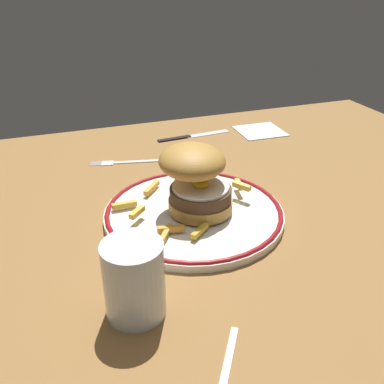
# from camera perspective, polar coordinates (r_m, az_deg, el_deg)

# --- Properties ---
(ground_plane) EXTENTS (1.33, 0.93, 0.04)m
(ground_plane) POSITION_cam_1_polar(r_m,az_deg,el_deg) (0.70, 0.02, -4.40)
(ground_plane) COLOR olive
(dinner_plate) EXTENTS (0.29, 0.29, 0.02)m
(dinner_plate) POSITION_cam_1_polar(r_m,az_deg,el_deg) (0.68, 0.00, -2.78)
(dinner_plate) COLOR white
(dinner_plate) RESTS_ON ground_plane
(burger) EXTENTS (0.11, 0.12, 0.10)m
(burger) POSITION_cam_1_polar(r_m,az_deg,el_deg) (0.66, 0.66, 1.90)
(burger) COLOR #B38437
(burger) RESTS_ON dinner_plate
(fries_pile) EXTENTS (0.22, 0.22, 0.02)m
(fries_pile) POSITION_cam_1_polar(r_m,az_deg,el_deg) (0.69, -1.50, -1.15)
(fries_pile) COLOR gold
(fries_pile) RESTS_ON dinner_plate
(water_glass) EXTENTS (0.07, 0.07, 0.09)m
(water_glass) POSITION_cam_1_polar(r_m,az_deg,el_deg) (0.50, -7.69, -12.14)
(water_glass) COLOR silver
(water_glass) RESTS_ON ground_plane
(fork) EXTENTS (0.14, 0.04, 0.00)m
(fork) POSITION_cam_1_polar(r_m,az_deg,el_deg) (0.88, -9.08, 4.00)
(fork) COLOR silver
(fork) RESTS_ON ground_plane
(knife) EXTENTS (0.18, 0.03, 0.01)m
(knife) POSITION_cam_1_polar(r_m,az_deg,el_deg) (1.01, -0.50, 7.50)
(knife) COLOR black
(knife) RESTS_ON ground_plane
(napkin) EXTENTS (0.11, 0.11, 0.00)m
(napkin) POSITION_cam_1_polar(r_m,az_deg,el_deg) (1.06, 9.09, 8.11)
(napkin) COLOR silver
(napkin) RESTS_ON ground_plane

